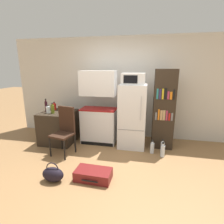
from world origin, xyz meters
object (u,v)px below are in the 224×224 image
at_px(bottle_clear_short, 48,110).
at_px(bottle_ketchup_red, 54,107).
at_px(side_table, 59,127).
at_px(bottle_olive_oil, 53,109).
at_px(bottle_milk_white, 63,113).
at_px(chair, 65,127).
at_px(handbag, 53,174).
at_px(water_bottle_middle, 163,151).
at_px(water_bottle_back, 152,148).
at_px(refrigerator, 132,116).
at_px(microwave, 133,79).
at_px(suitcase_large_flat, 93,175).
at_px(kitchen_hutch, 99,111).
at_px(water_bottle_front, 162,147).
at_px(bottle_wine_dark, 46,106).
at_px(bookshelf, 164,110).

height_order(bottle_clear_short, bottle_ketchup_red, bottle_ketchup_red).
relative_size(side_table, bottle_olive_oil, 3.17).
xyz_separation_m(bottle_milk_white, bottle_ketchup_red, (-0.46, 0.44, 0.02)).
distance_m(chair, handbag, 1.10).
bearing_deg(water_bottle_middle, bottle_ketchup_red, 170.40).
height_order(handbag, water_bottle_back, handbag).
height_order(refrigerator, microwave, microwave).
relative_size(bottle_clear_short, suitcase_large_flat, 0.32).
bearing_deg(bottle_clear_short, kitchen_hutch, 15.51).
bearing_deg(chair, water_bottle_front, 23.72).
distance_m(bottle_wine_dark, water_bottle_middle, 2.86).
height_order(refrigerator, chair, refrigerator).
relative_size(bottle_milk_white, bottle_wine_dark, 0.51).
distance_m(bottle_milk_white, bottle_olive_oil, 0.35).
height_order(bottle_olive_oil, handbag, bottle_olive_oil).
xyz_separation_m(bottle_ketchup_red, chair, (0.59, -0.67, -0.28)).
bearing_deg(bookshelf, suitcase_large_flat, -127.83).
xyz_separation_m(bottle_clear_short, bottle_ketchup_red, (-0.01, 0.31, 0.01)).
height_order(bottle_ketchup_red, water_bottle_back, bottle_ketchup_red).
xyz_separation_m(bottle_milk_white, bottle_olive_oil, (-0.32, 0.13, 0.04)).
distance_m(bottle_clear_short, bottle_ketchup_red, 0.31).
bearing_deg(water_bottle_front, bottle_olive_oil, -178.48).
xyz_separation_m(microwave, suitcase_large_flat, (-0.50, -1.42, -1.48)).
distance_m(side_table, chair, 0.69).
xyz_separation_m(kitchen_hutch, refrigerator, (0.81, -0.06, -0.07)).
xyz_separation_m(chair, water_bottle_front, (2.06, 0.43, -0.45)).
bearing_deg(water_bottle_back, bottle_milk_white, -176.91).
bearing_deg(handbag, side_table, 113.95).
xyz_separation_m(chair, handbag, (0.24, -0.97, -0.45)).
relative_size(kitchen_hutch, bottle_olive_oil, 7.05).
xyz_separation_m(bottle_wine_dark, water_bottle_back, (2.54, -0.14, -0.77)).
relative_size(bottle_milk_white, handbag, 0.45).
bearing_deg(microwave, side_table, -176.52).
bearing_deg(bottle_olive_oil, refrigerator, 8.17).
bearing_deg(chair, bottle_milk_white, 132.74).
bearing_deg(bottle_clear_short, bottle_olive_oil, -2.98).
bearing_deg(bottle_milk_white, refrigerator, 14.53).
bearing_deg(refrigerator, kitchen_hutch, 175.77).
distance_m(bottle_olive_oil, water_bottle_back, 2.42).
height_order(refrigerator, bottle_clear_short, refrigerator).
bearing_deg(bottle_clear_short, water_bottle_front, 1.31).
relative_size(chair, water_bottle_front, 3.46).
relative_size(bottle_olive_oil, water_bottle_back, 0.83).
bearing_deg(suitcase_large_flat, microwave, 72.45).
relative_size(side_table, kitchen_hutch, 0.45).
relative_size(kitchen_hutch, bottle_clear_short, 8.99).
bearing_deg(chair, bottle_olive_oil, 154.16).
relative_size(refrigerator, bottle_clear_short, 7.49).
bearing_deg(bottle_wine_dark, chair, -34.60).
bearing_deg(refrigerator, microwave, -106.86).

